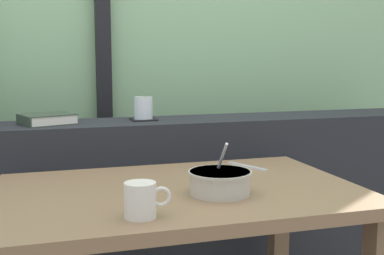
{
  "coord_description": "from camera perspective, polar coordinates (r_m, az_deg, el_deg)",
  "views": [
    {
      "loc": [
        -0.41,
        -1.42,
        1.09
      ],
      "look_at": [
        0.13,
        0.34,
        0.83
      ],
      "focal_mm": 48.09,
      "sensor_mm": 36.0,
      "label": 1
    }
  ],
  "objects": [
    {
      "name": "window_divider_post",
      "position": [
        2.51,
        -9.91,
        12.72
      ],
      "size": [
        0.07,
        0.05,
        2.6
      ],
      "primitive_type": "cube",
      "color": "black",
      "rests_on": "ground"
    },
    {
      "name": "dark_console_ledge",
      "position": [
        2.12,
        -5.16,
        -10.48
      ],
      "size": [
        2.8,
        0.28,
        0.83
      ],
      "primitive_type": "cube",
      "color": "#23262B",
      "rests_on": "ground"
    },
    {
      "name": "breakfast_table",
      "position": [
        1.53,
        -1.16,
        -11.07
      ],
      "size": [
        1.02,
        0.68,
        0.71
      ],
      "color": "brown",
      "rests_on": "ground"
    },
    {
      "name": "coaster_square",
      "position": [
        2.05,
        -5.46,
        0.9
      ],
      "size": [
        0.1,
        0.1,
        0.0
      ],
      "primitive_type": "cube",
      "color": "black",
      "rests_on": "dark_console_ledge"
    },
    {
      "name": "juice_glass",
      "position": [
        2.04,
        -5.48,
        2.12
      ],
      "size": [
        0.07,
        0.07,
        0.09
      ],
      "color": "white",
      "rests_on": "coaster_square"
    },
    {
      "name": "closed_book",
      "position": [
        1.99,
        -15.79,
        0.92
      ],
      "size": [
        0.22,
        0.2,
        0.04
      ],
      "color": "#334233",
      "rests_on": "dark_console_ledge"
    },
    {
      "name": "soup_bowl",
      "position": [
        1.42,
        3.11,
        -6.11
      ],
      "size": [
        0.18,
        0.18,
        0.15
      ],
      "color": "#BCB7A8",
      "rests_on": "breakfast_table"
    },
    {
      "name": "fork_utensil",
      "position": [
        1.77,
        6.16,
        -4.31
      ],
      "size": [
        0.08,
        0.16,
        0.01
      ],
      "primitive_type": "cube",
      "rotation": [
        0.0,
        0.0,
        0.42
      ],
      "color": "silver",
      "rests_on": "breakfast_table"
    },
    {
      "name": "ceramic_mug",
      "position": [
        1.22,
        -5.65,
        -8.01
      ],
      "size": [
        0.11,
        0.08,
        0.08
      ],
      "color": "silver",
      "rests_on": "breakfast_table"
    }
  ]
}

